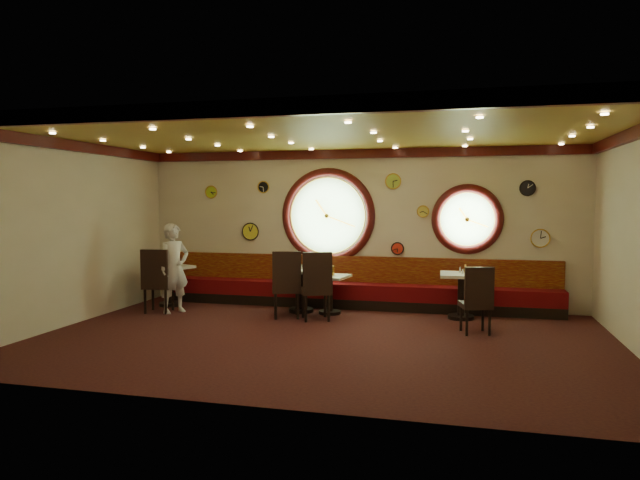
# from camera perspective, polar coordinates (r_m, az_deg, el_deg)

# --- Properties ---
(floor) EXTENTS (9.00, 6.00, 0.00)m
(floor) POSITION_cam_1_polar(r_m,az_deg,el_deg) (9.04, 0.13, -9.90)
(floor) COLOR black
(floor) RESTS_ON ground
(ceiling) EXTENTS (9.00, 6.00, 0.02)m
(ceiling) POSITION_cam_1_polar(r_m,az_deg,el_deg) (8.83, 0.14, 10.68)
(ceiling) COLOR gold
(ceiling) RESTS_ON wall_back
(wall_back) EXTENTS (9.00, 0.02, 3.20)m
(wall_back) POSITION_cam_1_polar(r_m,az_deg,el_deg) (11.72, 3.67, 1.20)
(wall_back) COLOR beige
(wall_back) RESTS_ON floor
(wall_front) EXTENTS (9.00, 0.02, 3.20)m
(wall_front) POSITION_cam_1_polar(r_m,az_deg,el_deg) (5.93, -6.86, -1.56)
(wall_front) COLOR beige
(wall_front) RESTS_ON floor
(wall_left) EXTENTS (0.02, 6.00, 3.20)m
(wall_left) POSITION_cam_1_polar(r_m,az_deg,el_deg) (10.80, -23.73, 0.63)
(wall_left) COLOR beige
(wall_left) RESTS_ON floor
(molding_back) EXTENTS (9.00, 0.10, 0.18)m
(molding_back) POSITION_cam_1_polar(r_m,az_deg,el_deg) (11.70, 3.66, 8.59)
(molding_back) COLOR #3D0C0B
(molding_back) RESTS_ON wall_back
(molding_front) EXTENTS (9.00, 0.10, 0.18)m
(molding_front) POSITION_cam_1_polar(r_m,az_deg,el_deg) (6.03, -6.81, 12.93)
(molding_front) COLOR #3D0C0B
(molding_front) RESTS_ON wall_back
(molding_left) EXTENTS (0.10, 6.00, 0.18)m
(molding_left) POSITION_cam_1_polar(r_m,az_deg,el_deg) (10.79, -23.74, 8.65)
(molding_left) COLOR #3D0C0B
(molding_left) RESTS_ON wall_back
(banquette_base) EXTENTS (8.00, 0.55, 0.20)m
(banquette_base) POSITION_cam_1_polar(r_m,az_deg,el_deg) (11.62, 3.38, -6.28)
(banquette_base) COLOR black
(banquette_base) RESTS_ON floor
(banquette_seat) EXTENTS (8.00, 0.55, 0.30)m
(banquette_seat) POSITION_cam_1_polar(r_m,az_deg,el_deg) (11.58, 3.39, -5.06)
(banquette_seat) COLOR #54070C
(banquette_seat) RESTS_ON banquette_base
(banquette_back) EXTENTS (8.00, 0.10, 0.55)m
(banquette_back) POSITION_cam_1_polar(r_m,az_deg,el_deg) (11.74, 3.60, -2.97)
(banquette_back) COLOR #5E0707
(banquette_back) RESTS_ON wall_back
(porthole_left_glass) EXTENTS (1.66, 0.02, 1.66)m
(porthole_left_glass) POSITION_cam_1_polar(r_m,az_deg,el_deg) (11.83, 0.81, 2.44)
(porthole_left_glass) COLOR #80B46C
(porthole_left_glass) RESTS_ON wall_back
(porthole_left_frame) EXTENTS (1.98, 0.18, 1.98)m
(porthole_left_frame) POSITION_cam_1_polar(r_m,az_deg,el_deg) (11.82, 0.79, 2.44)
(porthole_left_frame) COLOR #3D0C0B
(porthole_left_frame) RESTS_ON wall_back
(porthole_left_ring) EXTENTS (1.61, 0.03, 1.61)m
(porthole_left_ring) POSITION_cam_1_polar(r_m,az_deg,el_deg) (11.79, 0.76, 2.44)
(porthole_left_ring) COLOR gold
(porthole_left_ring) RESTS_ON wall_back
(porthole_right_glass) EXTENTS (1.10, 0.02, 1.10)m
(porthole_right_glass) POSITION_cam_1_polar(r_m,az_deg,el_deg) (11.52, 14.50, 2.02)
(porthole_right_glass) COLOR #80B46C
(porthole_right_glass) RESTS_ON wall_back
(porthole_right_frame) EXTENTS (1.38, 0.18, 1.38)m
(porthole_right_frame) POSITION_cam_1_polar(r_m,az_deg,el_deg) (11.50, 14.50, 2.02)
(porthole_right_frame) COLOR #3D0C0B
(porthole_right_frame) RESTS_ON wall_back
(porthole_right_ring) EXTENTS (1.09, 0.03, 1.09)m
(porthole_right_ring) POSITION_cam_1_polar(r_m,az_deg,el_deg) (11.47, 14.50, 2.02)
(porthole_right_ring) COLOR gold
(porthole_right_ring) RESTS_ON wall_back
(wall_clock_0) EXTENTS (0.28, 0.03, 0.28)m
(wall_clock_0) POSITION_cam_1_polar(r_m,az_deg,el_deg) (11.54, 20.04, 4.89)
(wall_clock_0) COLOR black
(wall_clock_0) RESTS_ON wall_back
(wall_clock_1) EXTENTS (0.30, 0.03, 0.30)m
(wall_clock_1) POSITION_cam_1_polar(r_m,az_deg,el_deg) (11.56, 7.33, 5.84)
(wall_clock_1) COLOR #A5BE3B
(wall_clock_1) RESTS_ON wall_back
(wall_clock_2) EXTENTS (0.26, 0.03, 0.26)m
(wall_clock_2) POSITION_cam_1_polar(r_m,az_deg,el_deg) (12.65, -10.81, 4.74)
(wall_clock_2) COLOR #ADD52A
(wall_clock_2) RESTS_ON wall_back
(wall_clock_3) EXTENTS (0.34, 0.03, 0.34)m
(wall_clock_3) POSITION_cam_1_polar(r_m,az_deg,el_deg) (11.59, 21.16, 0.16)
(wall_clock_3) COLOR white
(wall_clock_3) RESTS_ON wall_back
(wall_clock_4) EXTENTS (0.24, 0.03, 0.24)m
(wall_clock_4) POSITION_cam_1_polar(r_m,az_deg,el_deg) (12.19, -5.67, 5.29)
(wall_clock_4) COLOR black
(wall_clock_4) RESTS_ON wall_back
(wall_clock_5) EXTENTS (0.22, 0.03, 0.22)m
(wall_clock_5) POSITION_cam_1_polar(r_m,az_deg,el_deg) (11.50, 10.27, 2.83)
(wall_clock_5) COLOR #D6C947
(wall_clock_5) RESTS_ON wall_back
(wall_clock_6) EXTENTS (0.36, 0.03, 0.36)m
(wall_clock_6) POSITION_cam_1_polar(r_m,az_deg,el_deg) (12.31, -6.96, 0.84)
(wall_clock_6) COLOR yellow
(wall_clock_6) RESTS_ON wall_back
(wall_clock_7) EXTENTS (0.24, 0.03, 0.24)m
(wall_clock_7) POSITION_cam_1_polar(r_m,az_deg,el_deg) (11.59, 7.76, -0.85)
(wall_clock_7) COLOR red
(wall_clock_7) RESTS_ON wall_back
(table_a) EXTENTS (0.99, 0.99, 0.82)m
(table_a) POSITION_cam_1_polar(r_m,az_deg,el_deg) (12.15, -14.74, -3.94)
(table_a) COLOR black
(table_a) RESTS_ON floor
(table_b) EXTENTS (0.93, 0.93, 0.85)m
(table_b) POSITION_cam_1_polar(r_m,az_deg,el_deg) (11.11, -1.91, -4.48)
(table_b) COLOR black
(table_b) RESTS_ON floor
(table_c) EXTENTS (0.77, 0.77, 0.74)m
(table_c) POSITION_cam_1_polar(r_m,az_deg,el_deg) (10.93, 0.99, -4.97)
(table_c) COLOR black
(table_c) RESTS_ON floor
(table_d) EXTENTS (0.79, 0.79, 0.84)m
(table_d) POSITION_cam_1_polar(r_m,az_deg,el_deg) (10.78, 13.95, -4.89)
(table_d) COLOR black
(table_d) RESTS_ON floor
(chair_a) EXTENTS (0.60, 0.60, 0.77)m
(chair_a) POSITION_cam_1_polar(r_m,az_deg,el_deg) (11.40, -16.02, -3.54)
(chair_a) COLOR black
(chair_a) RESTS_ON floor
(chair_b) EXTENTS (0.66, 0.66, 0.77)m
(chair_b) POSITION_cam_1_polar(r_m,az_deg,el_deg) (10.49, -3.37, -4.01)
(chair_b) COLOR black
(chair_b) RESTS_ON floor
(chair_c) EXTENTS (0.69, 0.69, 0.78)m
(chair_c) POSITION_cam_1_polar(r_m,az_deg,el_deg) (10.25, -0.35, -4.16)
(chair_c) COLOR black
(chair_c) RESTS_ON floor
(chair_d) EXTENTS (0.57, 0.57, 0.69)m
(chair_d) POSITION_cam_1_polar(r_m,az_deg,el_deg) (9.55, 15.45, -5.40)
(chair_d) COLOR black
(chair_d) RESTS_ON floor
(condiment_a_salt) EXTENTS (0.03, 0.03, 0.10)m
(condiment_a_salt) POSITION_cam_1_polar(r_m,az_deg,el_deg) (12.24, -14.97, -2.22)
(condiment_a_salt) COLOR silver
(condiment_a_salt) RESTS_ON table_a
(condiment_b_salt) EXTENTS (0.04, 0.04, 0.10)m
(condiment_b_salt) POSITION_cam_1_polar(r_m,az_deg,el_deg) (11.17, -2.11, -2.55)
(condiment_b_salt) COLOR silver
(condiment_b_salt) RESTS_ON table_b
(condiment_c_salt) EXTENTS (0.04, 0.04, 0.11)m
(condiment_c_salt) POSITION_cam_1_polar(r_m,az_deg,el_deg) (10.99, 0.73, -3.20)
(condiment_c_salt) COLOR silver
(condiment_c_salt) RESTS_ON table_c
(condiment_d_salt) EXTENTS (0.04, 0.04, 0.11)m
(condiment_d_salt) POSITION_cam_1_polar(r_m,az_deg,el_deg) (10.84, 13.82, -2.90)
(condiment_d_salt) COLOR silver
(condiment_d_salt) RESTS_ON table_d
(condiment_a_pepper) EXTENTS (0.04, 0.04, 0.11)m
(condiment_a_pepper) POSITION_cam_1_polar(r_m,az_deg,el_deg) (12.11, -14.71, -2.25)
(condiment_a_pepper) COLOR silver
(condiment_a_pepper) RESTS_ON table_a
(condiment_b_pepper) EXTENTS (0.03, 0.03, 0.09)m
(condiment_b_pepper) POSITION_cam_1_polar(r_m,az_deg,el_deg) (10.98, -1.80, -2.69)
(condiment_b_pepper) COLOR silver
(condiment_b_pepper) RESTS_ON table_b
(condiment_c_pepper) EXTENTS (0.04, 0.04, 0.11)m
(condiment_c_pepper) POSITION_cam_1_polar(r_m,az_deg,el_deg) (10.90, 0.88, -3.25)
(condiment_c_pepper) COLOR #BBBBC0
(condiment_c_pepper) RESTS_ON table_c
(condiment_d_pepper) EXTENTS (0.03, 0.03, 0.09)m
(condiment_d_pepper) POSITION_cam_1_polar(r_m,az_deg,el_deg) (10.65, 14.08, -3.07)
(condiment_d_pepper) COLOR silver
(condiment_d_pepper) RESTS_ON table_d
(condiment_a_bottle) EXTENTS (0.04, 0.04, 0.14)m
(condiment_a_bottle) POSITION_cam_1_polar(r_m,az_deg,el_deg) (12.17, -14.30, -2.14)
(condiment_a_bottle) COLOR gold
(condiment_a_bottle) RESTS_ON table_a
(condiment_b_bottle) EXTENTS (0.05, 0.05, 0.17)m
(condiment_b_bottle) POSITION_cam_1_polar(r_m,az_deg,el_deg) (11.15, -1.40, -2.39)
(condiment_b_bottle) COLOR gold
(condiment_b_bottle) RESTS_ON table_b
(condiment_c_bottle) EXTENTS (0.06, 0.06, 0.18)m
(condiment_c_bottle) POSITION_cam_1_polar(r_m,az_deg,el_deg) (10.89, 1.31, -3.07)
(condiment_c_bottle) COLOR gold
(condiment_c_bottle) RESTS_ON table_c
(condiment_d_bottle) EXTENTS (0.05, 0.05, 0.16)m
(condiment_d_bottle) POSITION_cam_1_polar(r_m,az_deg,el_deg) (10.85, 14.33, -2.77)
(condiment_d_bottle) COLOR gold
(condiment_d_bottle) RESTS_ON table_d
(waiter) EXTENTS (0.68, 0.75, 1.72)m
(waiter) POSITION_cam_1_polar(r_m,az_deg,el_deg) (11.36, -14.38, -2.74)
(waiter) COLOR silver
(waiter) RESTS_ON floor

